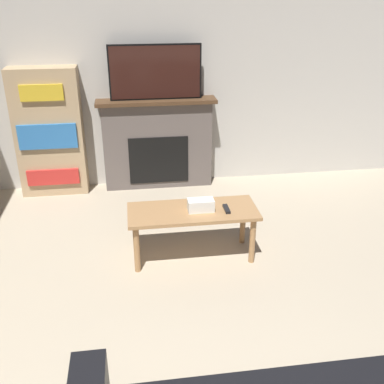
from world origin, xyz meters
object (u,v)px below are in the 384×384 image
(fireplace, at_px, (158,143))
(bookshelf, at_px, (50,133))
(coffee_table, at_px, (193,217))
(tv, at_px, (155,72))

(fireplace, distance_m, bookshelf, 1.20)
(fireplace, height_order, coffee_table, fireplace)
(tv, relative_size, coffee_table, 0.91)
(tv, height_order, coffee_table, tv)
(coffee_table, relative_size, bookshelf, 0.78)
(tv, bearing_deg, coffee_table, -83.55)
(coffee_table, bearing_deg, tv, 96.45)
(tv, xyz_separation_m, coffee_table, (0.18, -1.58, -0.94))
(tv, bearing_deg, fireplace, 90.00)
(tv, distance_m, coffee_table, 1.85)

